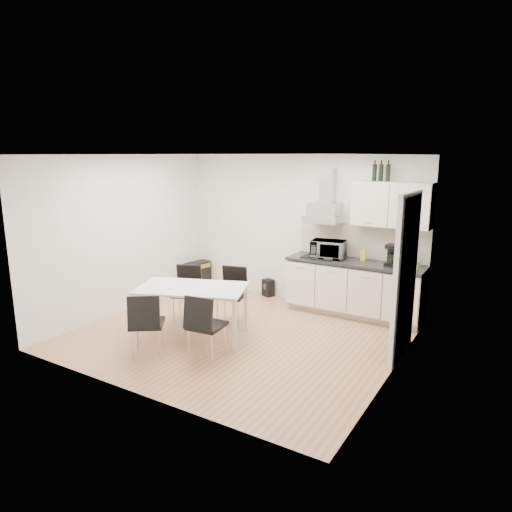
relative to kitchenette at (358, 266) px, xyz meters
The scene contains 15 objects.
ground 2.26m from the kitchenette, 124.42° to the right, with size 4.50×4.50×0.00m, color tan.
wall_back 1.31m from the kitchenette, 167.42° to the left, with size 4.50×0.10×2.60m, color white.
wall_front 3.95m from the kitchenette, 107.66° to the right, with size 4.50×0.10×2.60m, color white.
wall_left 3.88m from the kitchenette, 153.23° to the right, with size 0.10×4.00×2.60m, color white.
wall_right 2.09m from the kitchenette, 58.54° to the right, with size 0.10×4.00×2.60m, color white.
ceiling 2.75m from the kitchenette, 124.42° to the right, with size 4.50×4.50×0.00m, color white.
doorway 1.58m from the kitchenette, 49.24° to the right, with size 0.08×1.04×2.10m, color white.
kitchenette is the anchor object (origin of this frame).
dining_table 2.74m from the kitchenette, 129.25° to the right, with size 1.73×1.36×0.75m.
chair_far_left 2.80m from the kitchenette, 143.51° to the right, with size 0.44×0.50×0.88m, color black, non-canonical shape.
chair_far_right 2.11m from the kitchenette, 138.89° to the right, with size 0.44×0.50×0.88m, color black, non-canonical shape.
chair_near_left 3.48m from the kitchenette, 121.60° to the right, with size 0.44×0.50×0.88m, color black, non-canonical shape.
chair_near_right 2.85m from the kitchenette, 113.02° to the right, with size 0.44×0.50×0.88m, color black, non-canonical shape.
guitar_amp 3.34m from the kitchenette, behind, with size 0.35×0.64×0.51m.
floor_speaker 1.90m from the kitchenette, behind, with size 0.19×0.17×0.32m, color black.
Camera 1 is at (3.50, -5.27, 2.59)m, focal length 32.00 mm.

